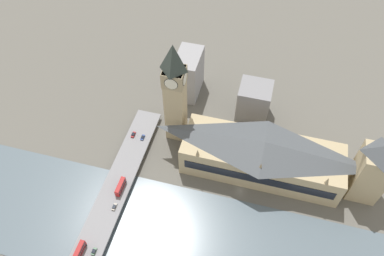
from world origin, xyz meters
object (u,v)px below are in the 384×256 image
at_px(parliament_hall, 262,156).
at_px(victoria_tower, 372,170).
at_px(car_southbound_lead, 114,207).
at_px(double_decker_bus_lead, 120,186).
at_px(clock_tower, 175,92).
at_px(car_southbound_tail, 143,137).
at_px(road_bridge, 103,218).
at_px(double_decker_bus_mid, 79,251).
at_px(car_northbound_lead, 133,135).
at_px(car_northbound_mid, 94,251).

distance_m(parliament_hall, victoria_tower, 58.01).
bearing_deg(car_southbound_lead, double_decker_bus_lead, 3.95).
xyz_separation_m(clock_tower, car_southbound_tail, (-12.35, 18.56, -33.24)).
relative_size(road_bridge, double_decker_bus_mid, 14.56).
distance_m(clock_tower, car_southbound_tail, 40.02).
bearing_deg(double_decker_bus_lead, car_northbound_lead, 10.01).
height_order(clock_tower, car_southbound_lead, clock_tower).
height_order(victoria_tower, double_decker_bus_lead, victoria_tower).
height_order(double_decker_bus_lead, double_decker_bus_mid, double_decker_bus_mid).
bearing_deg(double_decker_bus_mid, victoria_tower, -61.06).
distance_m(victoria_tower, double_decker_bus_lead, 136.21).
relative_size(double_decker_bus_lead, car_southbound_tail, 2.64).
relative_size(double_decker_bus_lead, double_decker_bus_mid, 1.01).
height_order(road_bridge, car_northbound_mid, car_northbound_mid).
bearing_deg(car_southbound_tail, parliament_hall, -91.11).
xyz_separation_m(victoria_tower, road_bridge, (-54.56, 133.68, -18.51)).
relative_size(parliament_hall, car_northbound_lead, 20.36).
distance_m(double_decker_bus_lead, double_decker_bus_mid, 40.24).
xyz_separation_m(victoria_tower, car_southbound_tail, (1.36, 130.81, -17.04)).
xyz_separation_m(victoria_tower, car_southbound_lead, (-47.54, 129.75, -17.03)).
distance_m(victoria_tower, car_northbound_mid, 150.32).
bearing_deg(parliament_hall, clock_tower, 75.91).
xyz_separation_m(parliament_hall, car_northbound_mid, (-73.02, 72.87, -8.51)).
xyz_separation_m(car_northbound_lead, car_northbound_mid, (-74.94, -6.95, -0.03)).
bearing_deg(clock_tower, car_northbound_lead, 115.38).
relative_size(car_northbound_mid, car_southbound_lead, 0.90).
distance_m(parliament_hall, car_northbound_mid, 103.51).
distance_m(victoria_tower, car_southbound_lead, 139.23).
bearing_deg(victoria_tower, car_northbound_lead, 89.22).
xyz_separation_m(victoria_tower, car_northbound_mid, (-73.08, 130.26, -16.97)).
distance_m(parliament_hall, car_northbound_lead, 80.29).
bearing_deg(double_decker_bus_mid, car_northbound_mid, -68.62).
relative_size(parliament_hall, car_southbound_tail, 22.31).
xyz_separation_m(road_bridge, car_northbound_lead, (56.42, 3.53, 1.56)).
distance_m(double_decker_bus_lead, car_southbound_lead, 11.92).
relative_size(double_decker_bus_lead, car_southbound_lead, 2.51).
relative_size(clock_tower, car_northbound_lead, 15.99).
relative_size(double_decker_bus_lead, car_northbound_mid, 2.80).
height_order(parliament_hall, car_southbound_lead, parliament_hall).
distance_m(car_northbound_lead, car_northbound_mid, 75.26).
xyz_separation_m(road_bridge, car_northbound_mid, (-18.52, -3.42, 1.53)).
height_order(car_northbound_lead, car_southbound_lead, car_northbound_lead).
xyz_separation_m(double_decker_bus_lead, car_northbound_mid, (-37.26, -0.30, -1.94)).
xyz_separation_m(double_decker_bus_mid, car_southbound_lead, (28.05, -6.93, -2.15)).
xyz_separation_m(double_decker_bus_mid, car_southbound_tail, (76.95, -5.87, -2.16)).
height_order(double_decker_bus_mid, car_southbound_lead, double_decker_bus_mid).
height_order(car_northbound_lead, car_southbound_tail, car_northbound_lead).
bearing_deg(parliament_hall, double_decker_bus_mid, 133.61).
height_order(double_decker_bus_lead, car_northbound_lead, double_decker_bus_lead).
height_order(parliament_hall, clock_tower, clock_tower).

